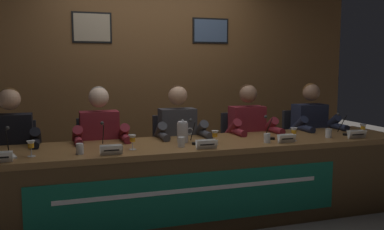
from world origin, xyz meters
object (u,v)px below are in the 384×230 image
at_px(chair_far_right, 303,151).
at_px(microphone_right, 270,131).
at_px(microphone_left, 104,139).
at_px(juice_glass_right, 294,132).
at_px(juice_glass_far_left, 31,145).
at_px(water_cup_center, 181,143).
at_px(panelist_far_left, 11,146).
at_px(juice_glass_center, 215,135).
at_px(chair_left, 99,165).
at_px(nameplate_left, 111,150).
at_px(panelist_far_right, 313,130).
at_px(water_cup_left, 80,149).
at_px(panelist_left, 101,141).
at_px(nameplate_center, 207,144).
at_px(microphone_far_right, 343,127).
at_px(conference_table, 196,169).
at_px(juice_glass_left, 132,139).
at_px(chair_right, 242,155).
at_px(juice_glass_far_right, 363,128).
at_px(document_stack_far_left, 0,158).
at_px(panelist_right, 250,133).
at_px(nameplate_right, 287,139).
at_px(chair_far_left, 15,172).
at_px(microphone_far_left, 7,146).
at_px(water_cup_far_right, 329,134).
at_px(chair_center, 174,160).
at_px(microphone_center, 194,136).
at_px(nameplate_far_left, 1,157).
at_px(panelist_center, 180,137).
at_px(water_pitcher_central, 183,132).

bearing_deg(chair_far_right, microphone_right, -140.86).
relative_size(microphone_left, juice_glass_right, 1.74).
bearing_deg(juice_glass_far_left, water_cup_center, 0.10).
bearing_deg(panelist_far_left, juice_glass_right, -13.97).
bearing_deg(juice_glass_center, chair_left, 141.34).
height_order(juice_glass_right, chair_far_right, chair_far_right).
relative_size(juice_glass_center, chair_far_right, 0.14).
xyz_separation_m(nameplate_left, microphone_right, (1.53, 0.26, 0.03)).
distance_m(chair_left, panelist_far_right, 2.35).
bearing_deg(chair_left, water_cup_left, -105.47).
xyz_separation_m(panelist_left, nameplate_center, (0.80, -0.72, 0.06)).
height_order(panelist_left, microphone_far_right, panelist_left).
height_order(conference_table, juice_glass_left, juice_glass_left).
bearing_deg(chair_right, juice_glass_far_right, -41.24).
height_order(juice_glass_far_right, document_stack_far_left, juice_glass_far_right).
xyz_separation_m(juice_glass_center, water_cup_center, (-0.32, -0.02, -0.05)).
relative_size(panelist_right, nameplate_right, 7.54).
relative_size(panelist_far_left, chair_far_right, 1.37).
relative_size(chair_far_left, juice_glass_right, 7.22).
distance_m(microphone_far_left, document_stack_far_left, 0.14).
distance_m(chair_left, juice_glass_left, 0.86).
bearing_deg(juice_glass_right, water_cup_far_right, 6.70).
bearing_deg(chair_far_left, juice_glass_left, -37.40).
bearing_deg(panelist_left, nameplate_right, -23.45).
height_order(microphone_far_left, nameplate_left, microphone_far_left).
distance_m(water_cup_center, juice_glass_far_right, 1.85).
bearing_deg(panelist_right, chair_right, 90.00).
bearing_deg(chair_right, water_cup_far_right, -53.90).
xyz_separation_m(nameplate_right, juice_glass_far_right, (0.90, 0.07, 0.05)).
xyz_separation_m(chair_far_left, juice_glass_far_right, (3.24, -0.81, 0.38)).
distance_m(nameplate_center, nameplate_right, 0.78).
bearing_deg(chair_far_right, water_cup_center, -155.73).
distance_m(chair_left, nameplate_left, 0.96).
relative_size(juice_glass_far_left, microphone_left, 0.57).
bearing_deg(chair_left, panelist_far_left, -165.58).
distance_m(juice_glass_left, juice_glass_far_right, 2.27).
bearing_deg(chair_center, panelist_far_left, -172.68).
xyz_separation_m(microphone_center, juice_glass_right, (0.93, -0.15, 0.01)).
height_order(chair_far_left, panelist_right, panelist_right).
xyz_separation_m(chair_center, water_cup_center, (-0.15, -0.77, 0.33)).
xyz_separation_m(microphone_center, document_stack_far_left, (-1.56, -0.10, -0.07)).
bearing_deg(nameplate_far_left, nameplate_left, 0.84).
relative_size(panelist_left, panelist_center, 1.00).
relative_size(juice_glass_left, panelist_far_right, 0.10).
bearing_deg(water_cup_far_right, water_pitcher_central, 171.96).
xyz_separation_m(panelist_far_left, document_stack_far_left, (-0.02, -0.56, 0.02)).
height_order(conference_table, microphone_right, microphone_right).
bearing_deg(microphone_far_left, microphone_right, 0.24).
height_order(microphone_far_left, water_pitcher_central, microphone_far_left).
bearing_deg(nameplate_right, microphone_center, 164.93).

